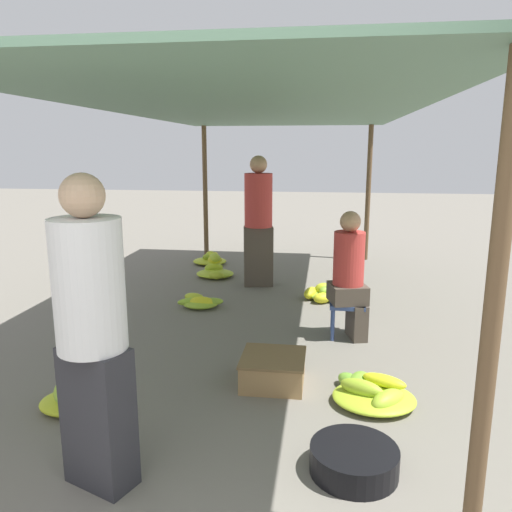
{
  "coord_description": "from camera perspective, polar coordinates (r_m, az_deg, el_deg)",
  "views": [
    {
      "loc": [
        0.68,
        -1.78,
        1.84
      ],
      "look_at": [
        0.0,
        3.09,
        0.78
      ],
      "focal_mm": 35.0,
      "sensor_mm": 36.0,
      "label": 1
    }
  ],
  "objects": [
    {
      "name": "vendor_foreground",
      "position": [
        2.79,
        -18.21,
        -8.21
      ],
      "size": [
        0.48,
        0.48,
        1.72
      ],
      "color": "#2D2D33",
      "rests_on": "ground"
    },
    {
      "name": "canopy_post_back_right",
      "position": [
        8.49,
        12.7,
        6.95
      ],
      "size": [
        0.08,
        0.08,
        2.22
      ],
      "primitive_type": "cylinder",
      "color": "brown",
      "rests_on": "ground"
    },
    {
      "name": "banana_pile_left_2",
      "position": [
        5.94,
        -6.38,
        -5.25
      ],
      "size": [
        0.56,
        0.37,
        0.16
      ],
      "color": "#94C032",
      "rests_on": "ground"
    },
    {
      "name": "vendor_seated",
      "position": [
        4.94,
        10.7,
        -2.02
      ],
      "size": [
        0.41,
        0.41,
        1.26
      ],
      "color": "#4C4238",
      "rests_on": "ground"
    },
    {
      "name": "canopy_post_back_left",
      "position": [
        8.71,
        -5.82,
        7.3
      ],
      "size": [
        0.08,
        0.08,
        2.22
      ],
      "primitive_type": "cylinder",
      "color": "brown",
      "rests_on": "ground"
    },
    {
      "name": "shopper_walking_mid",
      "position": [
        6.68,
        0.28,
        4.18
      ],
      "size": [
        0.44,
        0.44,
        1.75
      ],
      "color": "#4C4238",
      "rests_on": "ground"
    },
    {
      "name": "banana_pile_right_0",
      "position": [
        3.92,
        13.12,
        -14.94
      ],
      "size": [
        0.61,
        0.64,
        0.19
      ],
      "color": "#A2C52F",
      "rests_on": "ground"
    },
    {
      "name": "stool",
      "position": [
        5.04,
        10.35,
        -5.91
      ],
      "size": [
        0.34,
        0.34,
        0.36
      ],
      "color": "#384C84",
      "rests_on": "ground"
    },
    {
      "name": "crate_near",
      "position": [
        4.07,
        1.97,
        -12.85
      ],
      "size": [
        0.5,
        0.5,
        0.23
      ],
      "color": "#9E7A4C",
      "rests_on": "ground"
    },
    {
      "name": "banana_pile_left_1",
      "position": [
        7.29,
        -4.71,
        -1.65
      ],
      "size": [
        0.55,
        0.51,
        0.35
      ],
      "color": "#AFCA2D",
      "rests_on": "ground"
    },
    {
      "name": "canopy_post_front_right",
      "position": [
        2.31,
        25.31,
        -7.4
      ],
      "size": [
        0.08,
        0.08,
        2.22
      ],
      "primitive_type": "cylinder",
      "color": "brown",
      "rests_on": "ground"
    },
    {
      "name": "basin_black",
      "position": [
        3.16,
        11.13,
        -21.89
      ],
      "size": [
        0.51,
        0.51,
        0.16
      ],
      "color": "black",
      "rests_on": "ground"
    },
    {
      "name": "canopy_tarp",
      "position": [
        5.31,
        0.59,
        16.48
      ],
      "size": [
        3.15,
        6.75,
        0.04
      ],
      "primitive_type": "cube",
      "color": "#567A60",
      "rests_on": "canopy_post_front_left"
    },
    {
      "name": "banana_pile_left_0",
      "position": [
        3.96,
        -20.0,
        -14.77
      ],
      "size": [
        0.46,
        0.45,
        0.22
      ],
      "color": "yellow",
      "rests_on": "ground"
    },
    {
      "name": "banana_pile_right_1",
      "position": [
        6.28,
        7.87,
        -4.3
      ],
      "size": [
        0.57,
        0.54,
        0.2
      ],
      "color": "yellow",
      "rests_on": "ground"
    },
    {
      "name": "banana_pile_left_3",
      "position": [
        8.12,
        -5.29,
        -0.41
      ],
      "size": [
        0.54,
        0.47,
        0.21
      ],
      "color": "yellow",
      "rests_on": "ground"
    }
  ]
}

